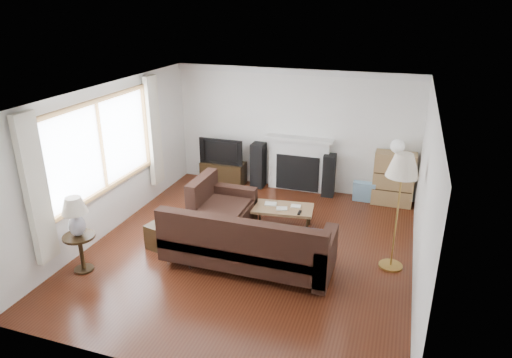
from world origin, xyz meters
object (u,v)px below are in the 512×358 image
(sectional_sofa, at_px, (248,240))
(floor_lamp, at_px, (397,213))
(bookshelf, at_px, (394,179))
(coffee_table, at_px, (283,217))
(tv_stand, at_px, (223,173))
(side_table, at_px, (82,253))

(sectional_sofa, distance_m, floor_lamp, 2.20)
(bookshelf, distance_m, coffee_table, 2.44)
(tv_stand, bearing_deg, side_table, -99.87)
(floor_lamp, xyz_separation_m, side_table, (-4.33, -1.53, -0.61))
(sectional_sofa, distance_m, coffee_table, 1.37)
(sectional_sofa, bearing_deg, side_table, -158.85)
(sectional_sofa, height_order, floor_lamp, floor_lamp)
(tv_stand, xyz_separation_m, coffee_table, (1.78, -1.64, -0.03))
(side_table, bearing_deg, tv_stand, 80.13)
(bookshelf, xyz_separation_m, coffee_table, (-1.76, -1.67, -0.32))
(bookshelf, height_order, floor_lamp, floor_lamp)
(tv_stand, xyz_separation_m, bookshelf, (3.54, 0.03, 0.29))
(bookshelf, relative_size, side_table, 1.82)
(tv_stand, height_order, sectional_sofa, sectional_sofa)
(coffee_table, height_order, floor_lamp, floor_lamp)
(tv_stand, height_order, floor_lamp, floor_lamp)
(sectional_sofa, height_order, coffee_table, sectional_sofa)
(coffee_table, bearing_deg, sectional_sofa, -104.23)
(bookshelf, xyz_separation_m, sectional_sofa, (-1.93, -3.01, -0.08))
(sectional_sofa, xyz_separation_m, coffee_table, (0.17, 1.34, -0.24))
(coffee_table, bearing_deg, bookshelf, 36.54)
(tv_stand, distance_m, side_table, 3.92)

